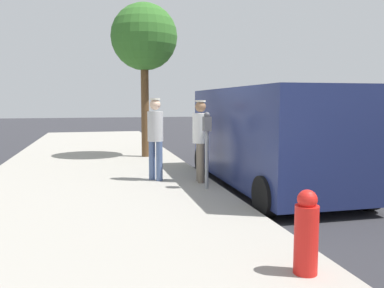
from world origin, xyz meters
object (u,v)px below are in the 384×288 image
Objects in this scene: street_tree at (144,38)px; fire_hydrant at (306,233)px; parking_meter_near at (207,137)px; pedestrian_in_white at (200,135)px; parked_van at (268,135)px; pedestrian_in_gray at (155,133)px.

street_tree is 9.53m from fire_hydrant.
parking_meter_near is 1.77× the size of fire_hydrant.
parked_van is at bearing 170.39° from pedestrian_in_white.
pedestrian_in_white is 4.75m from fire_hydrant.
pedestrian_in_gray is (0.91, -0.41, 0.03)m from pedestrian_in_white.
pedestrian_in_white is 1.47m from parked_van.
pedestrian_in_white reaches higher than parking_meter_near.
parked_van is 5.61m from street_tree.
fire_hydrant is at bearing 70.28° from parked_van.
street_tree is (0.66, -4.25, 2.63)m from pedestrian_in_white.
parked_van is at bearing 115.10° from street_tree.
pedestrian_in_white reaches higher than fire_hydrant.
street_tree reaches higher than parked_van.
street_tree reaches higher than parking_meter_near.
parking_meter_near is at bearing 96.98° from street_tree.
pedestrian_in_white is 2.04× the size of fire_hydrant.
parking_meter_near reaches higher than fire_hydrant.
parking_meter_near is 0.32× the size of street_tree.
street_tree reaches higher than pedestrian_in_white.
parking_meter_near is at bearing -91.42° from fire_hydrant.
parked_van reaches higher than pedestrian_in_gray.
street_tree is at bearing -64.90° from parked_van.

